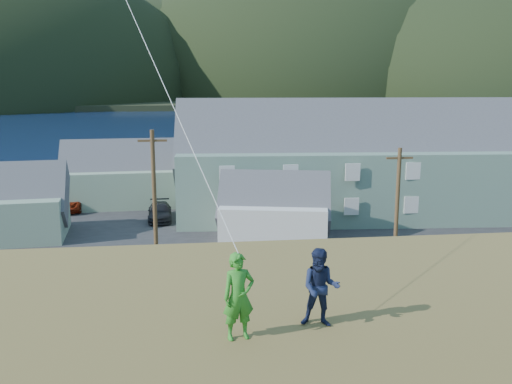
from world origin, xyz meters
TOP-DOWN VIEW (x-y plane):
  - ground at (0.00, 0.00)m, footprint 900.00×900.00m
  - grass_strip at (0.00, -2.00)m, footprint 110.00×8.00m
  - waterfront_lot at (0.00, 17.00)m, footprint 72.00×36.00m
  - wharf at (-6.00, 40.00)m, footprint 26.00×14.00m
  - far_shore at (0.00, 330.00)m, footprint 900.00×320.00m
  - far_hills at (35.59, 279.38)m, footprint 760.00×265.00m
  - lodge at (15.97, 18.23)m, footprint 36.56×12.42m
  - shed_palegreen_near at (-15.33, 14.22)m, footprint 10.30×6.98m
  - shed_white at (5.31, 10.61)m, footprint 9.18×7.00m
  - shed_palegreen_far at (-7.37, 25.29)m, footprint 11.80×7.13m
  - utility_poles at (-2.72, 1.50)m, footprint 26.64×0.24m
  - parked_cars at (-8.30, 21.85)m, footprint 28.11×12.74m
  - kite_flyer_green at (0.01, -19.40)m, footprint 0.75×0.57m
  - kite_flyer_navy at (1.81, -19.00)m, footprint 0.98×0.84m

SIDE VIEW (x-z plane):
  - ground at x=0.00m, z-range 0.00..0.00m
  - grass_strip at x=0.00m, z-range 0.00..0.10m
  - waterfront_lot at x=0.00m, z-range 0.00..0.12m
  - wharf at x=-6.00m, z-range 0.00..0.90m
  - parked_cars at x=-8.30m, z-range 0.08..1.65m
  - far_shore at x=0.00m, z-range 0.00..2.00m
  - far_hills at x=35.59m, z-range -69.50..73.50m
  - shed_white at x=5.31m, z-range -0.76..5.82m
  - shed_palegreen_near at x=-15.33m, z-range -0.88..6.26m
  - shed_palegreen_far at x=-7.37m, z-range -0.92..6.83m
  - utility_poles at x=-2.72m, z-range -0.11..9.33m
  - lodge at x=15.97m, z-range -1.46..11.19m
  - kite_flyer_navy at x=1.81m, z-range 7.20..8.93m
  - kite_flyer_green at x=0.01m, z-range 7.20..9.03m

